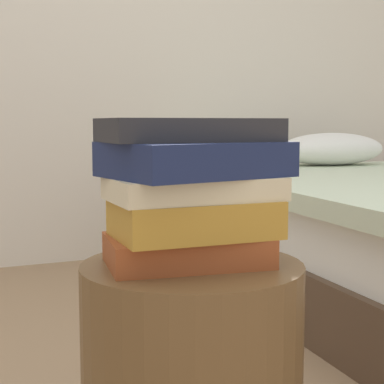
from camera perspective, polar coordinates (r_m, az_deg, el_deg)
The scene contains 6 objects.
side_table at distance 1.11m, azimuth 0.00°, elevation -17.57°, with size 0.38×0.38×0.43m, color brown.
book_rust at distance 1.03m, azimuth -0.36°, elevation -5.50°, with size 0.27×0.16×0.05m, color #994723.
book_ochre at distance 1.02m, azimuth 0.24°, elevation -2.46°, with size 0.26×0.17×0.06m, color #B7842D.
book_cream at distance 1.01m, azimuth -0.04°, elevation 0.34°, with size 0.28×0.16×0.04m, color beige.
book_navy at distance 1.02m, azimuth 0.31°, elevation 3.10°, with size 0.28×0.20×0.06m, color #19234C.
book_charcoal at distance 1.02m, azimuth -0.47°, elevation 5.82°, with size 0.29×0.15×0.04m, color #28282D.
Camera 1 is at (-0.41, -0.93, 0.67)m, focal length 56.95 mm.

